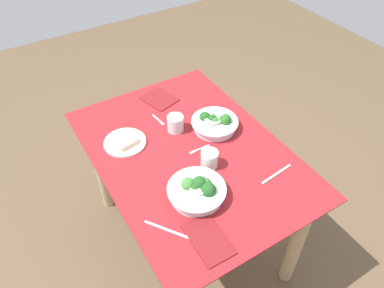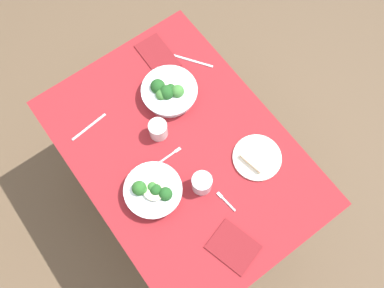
# 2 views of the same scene
# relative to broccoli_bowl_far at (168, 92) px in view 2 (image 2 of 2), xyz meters

# --- Properties ---
(ground_plane) EXTENTS (6.00, 6.00, 0.00)m
(ground_plane) POSITION_rel_broccoli_bowl_far_xyz_m (0.25, -0.11, -0.77)
(ground_plane) COLOR brown
(dining_table) EXTENTS (1.20, 0.85, 0.73)m
(dining_table) POSITION_rel_broccoli_bowl_far_xyz_m (0.25, -0.11, -0.17)
(dining_table) COLOR maroon
(dining_table) RESTS_ON ground_plane
(broccoli_bowl_far) EXTENTS (0.25, 0.25, 0.10)m
(broccoli_bowl_far) POSITION_rel_broccoli_bowl_far_xyz_m (0.00, 0.00, 0.00)
(broccoli_bowl_far) COLOR white
(broccoli_bowl_far) RESTS_ON dining_table
(broccoli_bowl_near) EXTENTS (0.24, 0.24, 0.09)m
(broccoli_bowl_near) POSITION_rel_broccoli_bowl_far_xyz_m (0.33, -0.31, -0.00)
(broccoli_bowl_near) COLOR white
(broccoli_bowl_near) RESTS_ON dining_table
(bread_side_plate) EXTENTS (0.21, 0.21, 0.04)m
(bread_side_plate) POSITION_rel_broccoli_bowl_far_xyz_m (0.46, 0.13, -0.02)
(bread_side_plate) COLOR silver
(bread_side_plate) RESTS_ON dining_table
(water_glass_center) EXTENTS (0.08, 0.08, 0.08)m
(water_glass_center) POSITION_rel_broccoli_bowl_far_xyz_m (0.12, -0.14, 0.01)
(water_glass_center) COLOR silver
(water_glass_center) RESTS_ON dining_table
(water_glass_side) EXTENTS (0.08, 0.08, 0.08)m
(water_glass_side) POSITION_rel_broccoli_bowl_far_xyz_m (0.42, -0.13, 0.01)
(water_glass_side) COLOR silver
(water_glass_side) RESTS_ON dining_table
(fork_by_far_bowl) EXTENTS (0.10, 0.02, 0.00)m
(fork_by_far_bowl) POSITION_rel_broccoli_bowl_far_xyz_m (0.53, -0.09, -0.03)
(fork_by_far_bowl) COLOR #B7B7BC
(fork_by_far_bowl) RESTS_ON dining_table
(fork_by_near_bowl) EXTENTS (0.01, 0.11, 0.00)m
(fork_by_near_bowl) POSITION_rel_broccoli_bowl_far_xyz_m (0.24, -0.15, -0.03)
(fork_by_near_bowl) COLOR #B7B7BC
(fork_by_near_bowl) RESTS_ON dining_table
(table_knife_left) EXTENTS (0.17, 0.12, 0.00)m
(table_knife_left) POSITION_rel_broccoli_bowl_far_xyz_m (-0.08, 0.19, -0.03)
(table_knife_left) COLOR #B7B7BC
(table_knife_left) RESTS_ON dining_table
(table_knife_right) EXTENTS (0.03, 0.18, 0.00)m
(table_knife_right) POSITION_rel_broccoli_bowl_far_xyz_m (-0.08, -0.37, -0.03)
(table_knife_right) COLOR #B7B7BC
(table_knife_right) RESTS_ON dining_table
(napkin_folded_upper) EXTENTS (0.22, 0.13, 0.01)m
(napkin_folded_upper) POSITION_rel_broccoli_bowl_far_xyz_m (-0.20, 0.08, -0.03)
(napkin_folded_upper) COLOR maroon
(napkin_folded_upper) RESTS_ON dining_table
(napkin_folded_lower) EXTENTS (0.21, 0.19, 0.01)m
(napkin_folded_lower) POSITION_rel_broccoli_bowl_far_xyz_m (0.70, -0.18, -0.03)
(napkin_folded_lower) COLOR maroon
(napkin_folded_lower) RESTS_ON dining_table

